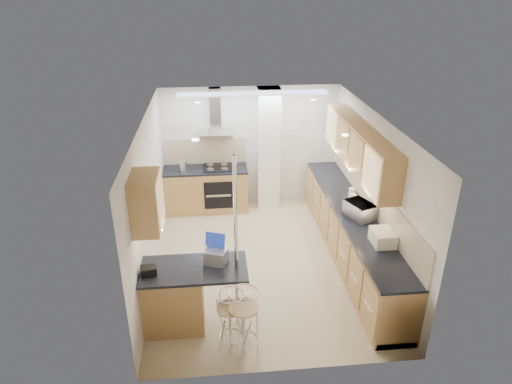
{
  "coord_description": "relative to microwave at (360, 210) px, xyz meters",
  "views": [
    {
      "loc": [
        -0.78,
        -6.52,
        4.38
      ],
      "look_at": [
        -0.1,
        0.2,
        1.23
      ],
      "focal_mm": 32.0,
      "sensor_mm": 36.0,
      "label": 1
    }
  ],
  "objects": [
    {
      "name": "back_counter",
      "position": [
        -2.46,
        2.37,
        -0.59
      ],
      "size": [
        1.7,
        0.63,
        0.92
      ],
      "color": "#B18C47",
      "rests_on": "ground"
    },
    {
      "name": "ground",
      "position": [
        -1.51,
        0.27,
        -1.05
      ],
      "size": [
        4.8,
        4.8,
        0.0
      ],
      "primitive_type": "plane",
      "color": "tan",
      "rests_on": "ground"
    },
    {
      "name": "jar_a",
      "position": [
        0.04,
        0.51,
        -0.04
      ],
      "size": [
        0.12,
        0.12,
        0.18
      ],
      "primitive_type": "cylinder",
      "rotation": [
        0.0,
        0.0,
        0.03
      ],
      "color": "white",
      "rests_on": "right_counter"
    },
    {
      "name": "room_shell",
      "position": [
        -1.19,
        0.65,
        0.49
      ],
      "size": [
        3.64,
        4.84,
        2.51
      ],
      "color": "beige",
      "rests_on": "ground"
    },
    {
      "name": "laptop",
      "position": [
        -2.31,
        -1.09,
        -0.01
      ],
      "size": [
        0.35,
        0.31,
        0.2
      ],
      "primitive_type": "cube",
      "rotation": [
        0.0,
        0.0,
        -0.39
      ],
      "color": "#979B9E",
      "rests_on": "peninsula"
    },
    {
      "name": "bag",
      "position": [
        -3.18,
        -1.26,
        -0.06
      ],
      "size": [
        0.23,
        0.18,
        0.11
      ],
      "primitive_type": "cube",
      "rotation": [
        0.0,
        0.0,
        0.19
      ],
      "color": "black",
      "rests_on": "peninsula"
    },
    {
      "name": "bar_stool_near",
      "position": [
        -2.16,
        -1.7,
        -0.61
      ],
      "size": [
        0.4,
        0.4,
        0.89
      ],
      "primitive_type": null,
      "rotation": [
        0.0,
        0.0,
        -0.1
      ],
      "color": "tan",
      "rests_on": "ground"
    },
    {
      "name": "jar_d",
      "position": [
        -0.01,
        -0.11,
        -0.06
      ],
      "size": [
        0.12,
        0.12,
        0.15
      ],
      "primitive_type": "cylinder",
      "rotation": [
        0.0,
        0.0,
        0.28
      ],
      "color": "white",
      "rests_on": "right_counter"
    },
    {
      "name": "peninsula",
      "position": [
        -2.64,
        -1.18,
        -0.58
      ],
      "size": [
        1.47,
        0.72,
        0.94
      ],
      "color": "#B18C47",
      "rests_on": "ground"
    },
    {
      "name": "bar_stool_end",
      "position": [
        -1.99,
        -1.79,
        -0.56
      ],
      "size": [
        0.56,
        0.56,
        0.98
      ],
      "primitive_type": null,
      "rotation": [
        0.0,
        0.0,
        0.78
      ],
      "color": "tan",
      "rests_on": "ground"
    },
    {
      "name": "jar_c",
      "position": [
        0.13,
        0.25,
        -0.02
      ],
      "size": [
        0.18,
        0.18,
        0.22
      ],
      "primitive_type": "cylinder",
      "rotation": [
        0.0,
        0.0,
        0.38
      ],
      "color": "#AEA98B",
      "rests_on": "right_counter"
    },
    {
      "name": "bread_bin",
      "position": [
        0.09,
        -0.8,
        -0.03
      ],
      "size": [
        0.31,
        0.39,
        0.2
      ],
      "primitive_type": "cube",
      "rotation": [
        0.0,
        0.0,
        0.01
      ],
      "color": "white",
      "rests_on": "right_counter"
    },
    {
      "name": "right_counter",
      "position": [
        -0.01,
        0.27,
        -0.59
      ],
      "size": [
        0.63,
        4.4,
        0.92
      ],
      "color": "#B18C47",
      "rests_on": "ground"
    },
    {
      "name": "microwave",
      "position": [
        0.0,
        0.0,
        0.0
      ],
      "size": [
        0.49,
        0.57,
        0.27
      ],
      "primitive_type": "imported",
      "rotation": [
        0.0,
        0.0,
        1.97
      ],
      "color": "white",
      "rests_on": "right_counter"
    },
    {
      "name": "jar_b",
      "position": [
        0.11,
        0.81,
        -0.06
      ],
      "size": [
        0.15,
        0.15,
        0.15
      ],
      "primitive_type": "cylinder",
      "rotation": [
        0.0,
        0.0,
        0.43
      ],
      "color": "white",
      "rests_on": "right_counter"
    },
    {
      "name": "kettle",
      "position": [
        -2.9,
        2.25,
        -0.02
      ],
      "size": [
        0.16,
        0.16,
        0.23
      ],
      "primitive_type": "cylinder",
      "color": "#ABADB0",
      "rests_on": "back_counter"
    }
  ]
}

